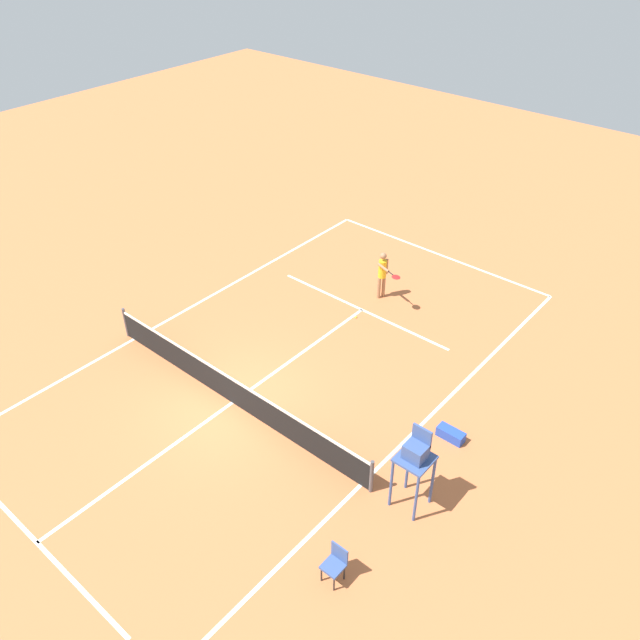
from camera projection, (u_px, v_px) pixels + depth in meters
ground_plane at (233, 402)px, 18.66m from camera, size 60.00×60.00×0.00m
court_lines at (233, 402)px, 18.66m from camera, size 9.42×22.50×0.01m
tennis_net at (231, 390)px, 18.37m from camera, size 10.02×0.10×1.07m
player_serving at (383, 272)px, 22.47m from camera, size 1.23×0.89×1.80m
tennis_ball at (356, 317)px, 22.06m from camera, size 0.07×0.07×0.07m
umpire_chair at (415, 457)px, 14.83m from camera, size 0.80×0.80×2.41m
courtside_chair_near at (335, 563)px, 13.83m from camera, size 0.44×0.46×0.95m
equipment_bag at (451, 434)px, 17.43m from camera, size 0.76×0.32×0.30m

